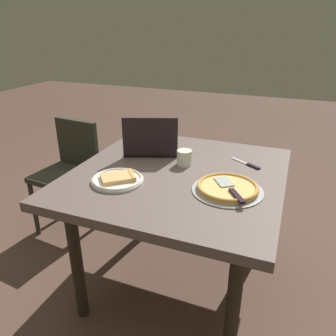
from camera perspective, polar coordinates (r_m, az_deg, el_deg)
The scene contains 8 objects.
ground_plane at distance 2.18m, azimuth 1.49°, elevation -19.44°, with size 12.00×12.00×0.00m, color brown.
dining_table at distance 1.78m, azimuth 1.73°, elevation -3.23°, with size 1.12×1.09×0.77m.
laptop at distance 1.98m, azimuth -2.93°, elevation 4.01°, with size 0.34×0.38×0.24m.
pizza_plate at distance 1.64m, azimuth -8.76°, elevation -1.94°, with size 0.26×0.26×0.04m.
pizza_tray at distance 1.56m, azimuth 10.36°, elevation -3.45°, with size 0.34×0.34×0.04m.
table_knife at distance 1.87m, azimuth 13.79°, elevation 0.64°, with size 0.13×0.18×0.01m.
drink_cup at distance 1.81m, azimuth 2.90°, elevation 1.85°, with size 0.08×0.08×0.09m.
chair_near at distance 2.56m, azimuth -16.76°, elevation 0.01°, with size 0.42×0.42×0.84m.
Camera 1 is at (-1.49, -0.53, 1.50)m, focal length 34.93 mm.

